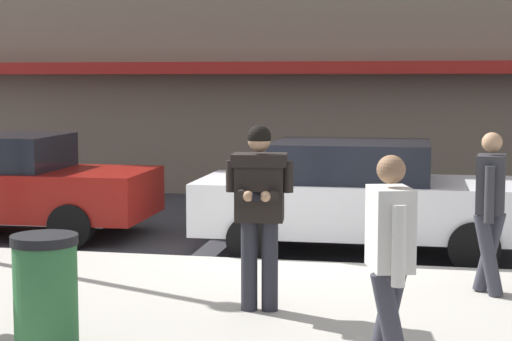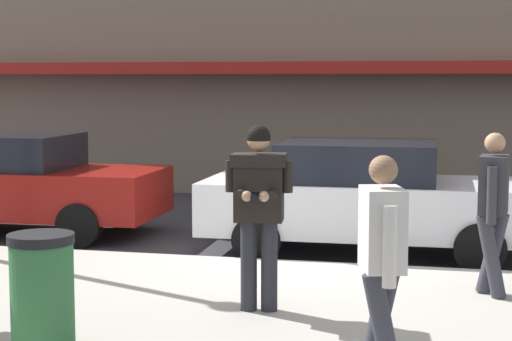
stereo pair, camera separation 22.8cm
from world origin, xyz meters
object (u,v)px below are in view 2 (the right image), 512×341
at_px(parked_sedan_mid, 369,197).
at_px(man_texting_on_phone, 259,197).
at_px(trash_bin, 42,292).
at_px(parked_sedan_near, 13,183).
at_px(pedestrian_in_light_coat, 382,255).
at_px(pedestrian_with_bag, 493,203).

xyz_separation_m(parked_sedan_mid, man_texting_on_phone, (-0.70, -3.56, 0.46)).
distance_m(parked_sedan_mid, trash_bin, 5.60).
height_order(man_texting_on_phone, trash_bin, man_texting_on_phone).
bearing_deg(parked_sedan_mid, parked_sedan_near, 175.83).
relative_size(parked_sedan_mid, pedestrian_in_light_coat, 2.66).
xyz_separation_m(parked_sedan_near, pedestrian_in_light_coat, (6.11, -5.73, 0.32)).
height_order(parked_sedan_near, pedestrian_with_bag, pedestrian_with_bag).
xyz_separation_m(pedestrian_in_light_coat, pedestrian_with_bag, (0.90, 2.91, -0.00)).
bearing_deg(parked_sedan_near, parked_sedan_mid, -4.17).
distance_m(parked_sedan_near, pedestrian_with_bag, 7.57).
bearing_deg(parked_sedan_mid, pedestrian_in_light_coat, -83.38).
xyz_separation_m(parked_sedan_mid, pedestrian_with_bag, (1.52, -2.42, 0.32)).
bearing_deg(pedestrian_with_bag, pedestrian_in_light_coat, -107.20).
xyz_separation_m(parked_sedan_mid, pedestrian_in_light_coat, (0.62, -5.33, 0.32)).
bearing_deg(parked_sedan_near, man_texting_on_phone, -39.61).
relative_size(pedestrian_in_light_coat, pedestrian_with_bag, 1.00).
distance_m(parked_sedan_near, parked_sedan_mid, 5.51).
bearing_deg(trash_bin, pedestrian_with_bag, 36.70).
relative_size(parked_sedan_mid, man_texting_on_phone, 2.51).
bearing_deg(pedestrian_in_light_coat, trash_bin, 176.63).
relative_size(parked_sedan_mid, pedestrian_with_bag, 2.66).
bearing_deg(trash_bin, parked_sedan_mid, 67.25).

